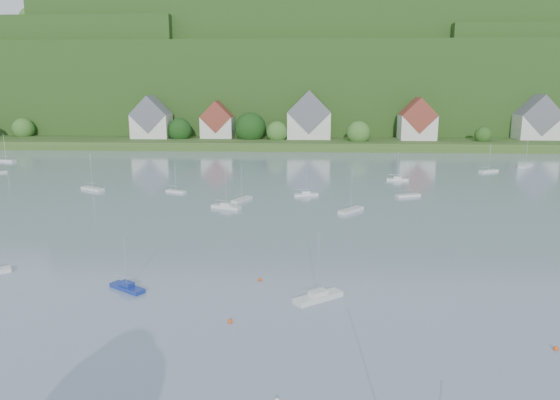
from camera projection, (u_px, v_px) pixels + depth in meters
name	position (u px, v px, depth m)	size (l,w,h in m)	color
far_shore_strip	(296.00, 139.00, 208.76)	(600.00, 60.00, 3.00)	#30501E
forested_ridge	(300.00, 85.00, 270.95)	(620.00, 181.22, 69.89)	#1D4014
village_building_0	(151.00, 121.00, 197.20)	(14.00, 10.40, 16.00)	beige
village_building_1	(217.00, 123.00, 198.02)	(12.00, 9.36, 14.00)	beige
village_building_2	(309.00, 119.00, 194.90)	(16.00, 11.44, 18.00)	beige
village_building_3	(417.00, 122.00, 191.07)	(13.00, 10.40, 15.50)	beige
village_building_4	(537.00, 121.00, 192.61)	(15.00, 10.40, 16.50)	beige
near_sailboat_1	(127.00, 287.00, 58.71)	(4.72, 3.72, 6.43)	navy
near_sailboat_3	(318.00, 296.00, 55.93)	(5.56, 4.74, 7.75)	silver
mooring_buoy_0	(230.00, 323.00, 50.68)	(0.48, 0.48, 0.48)	#D74A15
mooring_buoy_2	(556.00, 350.00, 45.47)	(0.45, 0.45, 0.45)	#D74A15
mooring_buoy_3	(260.00, 281.00, 61.57)	(0.49, 0.49, 0.49)	#D74A15
far_sailboat_cluster	(337.00, 180.00, 125.12)	(196.86, 66.74, 8.53)	silver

